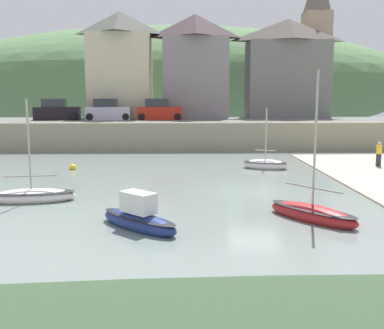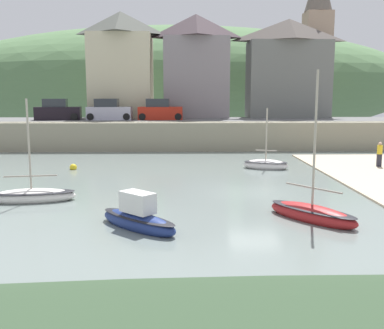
{
  "view_description": "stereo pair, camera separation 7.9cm",
  "coord_description": "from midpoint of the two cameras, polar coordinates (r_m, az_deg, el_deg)",
  "views": [
    {
      "loc": [
        -3.73,
        -21.8,
        4.84
      ],
      "look_at": [
        -3.12,
        0.64,
        1.3
      ],
      "focal_mm": 42.33,
      "sensor_mm": 36.0,
      "label": 1
    },
    {
      "loc": [
        -3.65,
        -21.8,
        4.84
      ],
      "look_at": [
        -3.12,
        0.64,
        1.3
      ],
      "focal_mm": 42.33,
      "sensor_mm": 36.0,
      "label": 2
    }
  ],
  "objects": [
    {
      "name": "sailboat_tall_mast",
      "position": [
        21.78,
        -19.45,
        -3.73
      ],
      "size": [
        4.05,
        1.83,
        4.79
      ],
      "rotation": [
        0.0,
        0.0,
        0.14
      ],
      "color": "silver",
      "rests_on": "ground"
    },
    {
      "name": "waterfront_building_right",
      "position": [
        48.33,
        12.04,
        11.83
      ],
      "size": [
        8.44,
        4.4,
        9.87
      ],
      "color": "slate",
      "rests_on": "ground"
    },
    {
      "name": "person_near_water",
      "position": [
        31.99,
        22.62,
        1.34
      ],
      "size": [
        0.34,
        0.34,
        1.62
      ],
      "color": "#282833",
      "rests_on": "ground"
    },
    {
      "name": "parked_car_near_slipway",
      "position": [
        44.05,
        -16.54,
        6.46
      ],
      "size": [
        4.27,
        2.15,
        1.95
      ],
      "rotation": [
        0.0,
        0.0,
        0.11
      ],
      "color": "black",
      "rests_on": "ground"
    },
    {
      "name": "hillside_backdrop",
      "position": [
        77.02,
        -2.03,
        10.09
      ],
      "size": [
        80.0,
        44.0,
        18.21
      ],
      "color": "#52764A",
      "rests_on": "ground"
    },
    {
      "name": "sailboat_white_hull",
      "position": [
        18.12,
        14.99,
        -5.94
      ],
      "size": [
        3.3,
        3.73,
        5.88
      ],
      "rotation": [
        0.0,
        0.0,
        -0.9
      ],
      "color": "#A81F21",
      "rests_on": "ground"
    },
    {
      "name": "quay_seawall",
      "position": [
        39.62,
        4.02,
        3.89
      ],
      "size": [
        48.0,
        9.4,
        2.4
      ],
      "color": "gray",
      "rests_on": "ground"
    },
    {
      "name": "parked_car_by_wall",
      "position": [
        43.05,
        -10.36,
        6.63
      ],
      "size": [
        4.12,
        1.82,
        1.95
      ],
      "rotation": [
        0.0,
        0.0,
        -0.01
      ],
      "color": "#B1B0C4",
      "rests_on": "ground"
    },
    {
      "name": "waterfront_building_centre",
      "position": [
        47.11,
        0.55,
        12.37
      ],
      "size": [
        6.77,
        5.21,
        10.3
      ],
      "color": "gray",
      "rests_on": "ground"
    },
    {
      "name": "sailboat_far_left",
      "position": [
        29.76,
        9.35,
        -0.01
      ],
      "size": [
        3.14,
        2.12,
        4.09
      ],
      "rotation": [
        0.0,
        0.0,
        -0.32
      ],
      "color": "silver",
      "rests_on": "ground"
    },
    {
      "name": "parked_car_end_of_row",
      "position": [
        42.57,
        -4.01,
        6.73
      ],
      "size": [
        4.13,
        1.82,
        1.95
      ],
      "rotation": [
        0.0,
        0.0,
        -0.02
      ],
      "color": "#AB2213",
      "rests_on": "ground"
    },
    {
      "name": "ground",
      "position": [
        14.05,
        20.35,
        -11.06
      ],
      "size": [
        48.0,
        41.0,
        0.61
      ],
      "color": "slate"
    },
    {
      "name": "waterfront_building_left",
      "position": [
        47.47,
        -8.84,
        12.38
      ],
      "size": [
        6.43,
        5.74,
        10.53
      ],
      "color": "beige",
      "rests_on": "ground"
    },
    {
      "name": "church_with_spire",
      "position": [
        53.53,
        15.53,
        15.34
      ],
      "size": [
        3.0,
        3.0,
        16.84
      ],
      "color": "tan",
      "rests_on": "ground"
    },
    {
      "name": "mooring_buoy",
      "position": [
        30.03,
        -14.66,
        -0.35
      ],
      "size": [
        0.46,
        0.46,
        0.46
      ],
      "color": "yellow",
      "rests_on": "ground"
    },
    {
      "name": "motorboat_with_cabin",
      "position": [
        16.57,
        -6.68,
        -6.78
      ],
      "size": [
        3.38,
        3.26,
        1.52
      ],
      "rotation": [
        0.0,
        0.0,
        -0.75
      ],
      "color": "navy",
      "rests_on": "ground"
    }
  ]
}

